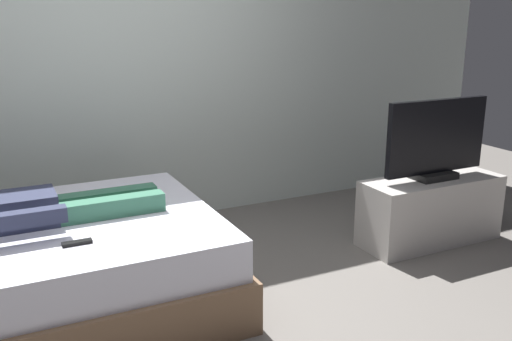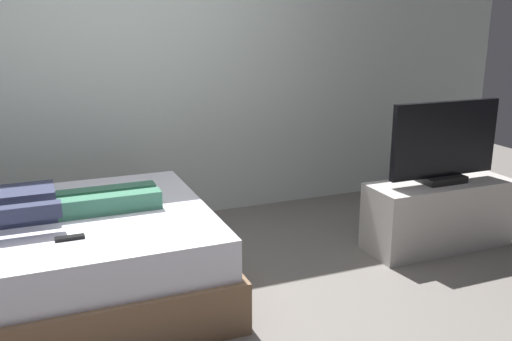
{
  "view_description": "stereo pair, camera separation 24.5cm",
  "coord_description": "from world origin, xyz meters",
  "px_view_note": "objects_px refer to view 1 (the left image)",
  "views": [
    {
      "loc": [
        -1.0,
        -2.58,
        1.67
      ],
      "look_at": [
        0.57,
        0.58,
        0.69
      ],
      "focal_mm": 39.34,
      "sensor_mm": 36.0,
      "label": 1
    },
    {
      "loc": [
        -0.77,
        -2.68,
        1.67
      ],
      "look_at": [
        0.57,
        0.58,
        0.69
      ],
      "focal_mm": 39.34,
      "sensor_mm": 36.0,
      "label": 2
    }
  ],
  "objects_px": {
    "remote": "(77,243)",
    "tv": "(436,141)",
    "person": "(36,210)",
    "bed": "(38,271)",
    "tv_stand": "(430,210)"
  },
  "relations": [
    {
      "from": "person",
      "to": "tv",
      "type": "distance_m",
      "value": 2.76
    },
    {
      "from": "tv_stand",
      "to": "remote",
      "type": "bearing_deg",
      "value": -175.29
    },
    {
      "from": "person",
      "to": "remote",
      "type": "relative_size",
      "value": 8.4
    },
    {
      "from": "person",
      "to": "tv",
      "type": "xyz_separation_m",
      "value": [
        2.75,
        -0.19,
        0.16
      ]
    },
    {
      "from": "bed",
      "to": "tv_stand",
      "type": "height_order",
      "value": "bed"
    },
    {
      "from": "tv_stand",
      "to": "tv",
      "type": "height_order",
      "value": "tv"
    },
    {
      "from": "tv_stand",
      "to": "tv",
      "type": "bearing_deg",
      "value": -14.04
    },
    {
      "from": "bed",
      "to": "tv_stand",
      "type": "relative_size",
      "value": 1.9
    },
    {
      "from": "person",
      "to": "tv",
      "type": "bearing_deg",
      "value": -3.98
    },
    {
      "from": "bed",
      "to": "tv",
      "type": "relative_size",
      "value": 2.38
    },
    {
      "from": "remote",
      "to": "tv",
      "type": "height_order",
      "value": "tv"
    },
    {
      "from": "person",
      "to": "remote",
      "type": "xyz_separation_m",
      "value": [
        0.15,
        -0.4,
        -0.07
      ]
    },
    {
      "from": "remote",
      "to": "tv",
      "type": "xyz_separation_m",
      "value": [
        2.59,
        0.21,
        0.24
      ]
    },
    {
      "from": "tv_stand",
      "to": "tv",
      "type": "xyz_separation_m",
      "value": [
        0.0,
        -0.0,
        0.53
      ]
    },
    {
      "from": "bed",
      "to": "tv",
      "type": "distance_m",
      "value": 2.83
    }
  ]
}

